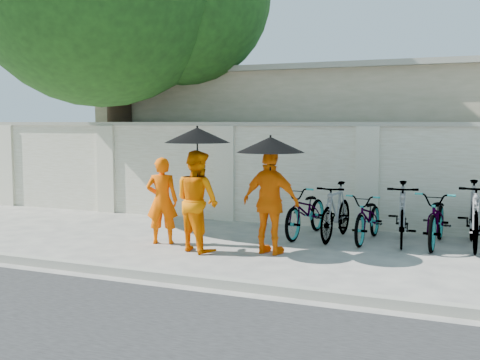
% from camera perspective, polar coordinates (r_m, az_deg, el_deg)
% --- Properties ---
extents(ground, '(80.00, 80.00, 0.00)m').
position_cam_1_polar(ground, '(9.66, -3.62, -6.92)').
color(ground, '#B2AB9C').
extents(kerb, '(40.00, 0.16, 0.12)m').
position_cam_1_polar(kerb, '(8.21, -9.06, -8.79)').
color(kerb, gray).
rests_on(kerb, ground).
extents(compound_wall, '(20.00, 0.30, 2.00)m').
position_cam_1_polar(compound_wall, '(12.11, 7.48, 0.36)').
color(compound_wall, silver).
rests_on(compound_wall, ground).
extents(building_behind, '(14.00, 6.00, 3.20)m').
position_cam_1_polar(building_behind, '(15.58, 14.89, 3.57)').
color(building_behind, beige).
rests_on(building_behind, ground).
extents(monk_left, '(0.63, 0.53, 1.49)m').
position_cam_1_polar(monk_left, '(10.35, -7.40, -1.95)').
color(monk_left, '#FF5A00').
rests_on(monk_left, ground).
extents(monk_center, '(0.98, 0.89, 1.63)m').
position_cam_1_polar(monk_center, '(9.69, -4.08, -1.98)').
color(monk_center, orange).
rests_on(monk_center, ground).
extents(parasol_center, '(1.04, 1.04, 1.07)m').
position_cam_1_polar(parasol_center, '(9.52, -4.08, 4.27)').
color(parasol_center, black).
rests_on(parasol_center, ground).
extents(monk_right, '(1.02, 0.54, 1.65)m').
position_cam_1_polar(monk_right, '(9.45, 2.94, -2.12)').
color(monk_right, orange).
rests_on(monk_right, ground).
extents(parasol_right, '(1.06, 1.06, 0.92)m').
position_cam_1_polar(parasol_right, '(9.29, 2.91, 3.37)').
color(parasol_right, black).
rests_on(parasol_right, ground).
extents(bike_0, '(0.77, 1.85, 0.95)m').
position_cam_1_polar(bike_0, '(11.01, 6.31, -2.90)').
color(bike_0, slate).
rests_on(bike_0, ground).
extents(bike_1, '(0.55, 1.71, 1.02)m').
position_cam_1_polar(bike_1, '(10.78, 9.08, -2.93)').
color(bike_1, slate).
rests_on(bike_1, ground).
extents(bike_2, '(0.63, 1.66, 0.86)m').
position_cam_1_polar(bike_2, '(10.70, 12.08, -3.46)').
color(bike_2, slate).
rests_on(bike_2, ground).
extents(bike_3, '(0.74, 1.82, 1.06)m').
position_cam_1_polar(bike_3, '(10.62, 15.13, -3.06)').
color(bike_3, slate).
rests_on(bike_3, ground).
extents(bike_4, '(0.65, 1.81, 0.95)m').
position_cam_1_polar(bike_4, '(10.62, 18.21, -3.46)').
color(bike_4, slate).
rests_on(bike_4, ground).
extents(bike_5, '(0.68, 1.89, 1.12)m').
position_cam_1_polar(bike_5, '(10.62, 21.31, -3.10)').
color(bike_5, slate).
rests_on(bike_5, ground).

